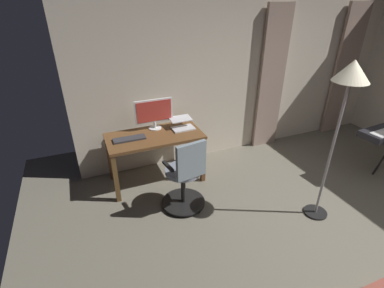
{
  "coord_description": "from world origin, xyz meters",
  "views": [
    {
      "loc": [
        2.54,
        1.23,
        2.46
      ],
      "look_at": [
        1.38,
        -1.61,
        0.83
      ],
      "focal_mm": 26.67,
      "sensor_mm": 36.0,
      "label": 1
    }
  ],
  "objects": [
    {
      "name": "ground_plane",
      "position": [
        0.0,
        0.0,
        0.0
      ],
      "size": [
        7.13,
        7.13,
        0.0
      ],
      "primitive_type": "plane",
      "color": "#6C6657"
    },
    {
      "name": "computer_keyboard",
      "position": [
        2.04,
        -2.2,
        0.75
      ],
      "size": [
        0.43,
        0.14,
        0.02
      ],
      "primitive_type": "cube",
      "color": "#333338",
      "rests_on": "desk"
    },
    {
      "name": "curtain_right_panel",
      "position": [
        -0.43,
        -2.58,
        1.17
      ],
      "size": [
        0.46,
        0.06,
        2.34
      ],
      "primitive_type": "cube",
      "color": "tan",
      "rests_on": "ground"
    },
    {
      "name": "computer_monitor",
      "position": [
        1.63,
        -2.42,
        0.98
      ],
      "size": [
        0.54,
        0.18,
        0.43
      ],
      "color": "white",
      "rests_on": "desk"
    },
    {
      "name": "desk",
      "position": [
        1.69,
        -2.21,
        0.63
      ],
      "size": [
        1.31,
        0.65,
        0.73
      ],
      "color": "brown",
      "rests_on": "ground"
    },
    {
      "name": "floor_lamp",
      "position": [
        0.06,
        -0.74,
        1.64
      ],
      "size": [
        0.36,
        0.36,
        1.9
      ],
      "color": "black",
      "rests_on": "ground"
    },
    {
      "name": "laptop",
      "position": [
        1.26,
        -2.28,
        0.78
      ],
      "size": [
        0.32,
        0.31,
        0.14
      ],
      "rotation": [
        0.0,
        0.0,
        0.02
      ],
      "color": "silver",
      "rests_on": "desk"
    },
    {
      "name": "office_chair",
      "position": [
        1.53,
        -1.47,
        0.46
      ],
      "size": [
        0.56,
        0.56,
        0.99
      ],
      "rotation": [
        0.0,
        0.0,
        3.3
      ],
      "color": "black",
      "rests_on": "ground"
    },
    {
      "name": "back_room_partition",
      "position": [
        0.0,
        -2.69,
        1.43
      ],
      "size": [
        5.48,
        0.1,
        2.86
      ],
      "primitive_type": "cube",
      "color": "beige",
      "rests_on": "ground"
    },
    {
      "name": "curtain_left_panel",
      "position": [
        -2.05,
        -2.58,
        1.17
      ],
      "size": [
        0.49,
        0.06,
        2.34
      ],
      "primitive_type": "cube",
      "color": "tan",
      "rests_on": "ground"
    }
  ]
}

